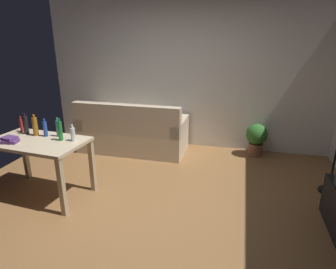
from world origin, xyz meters
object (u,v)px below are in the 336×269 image
at_px(desk, 38,149).
at_px(bottle_red, 22,125).
at_px(couch, 132,135).
at_px(bottle_clear, 73,134).
at_px(bottle_tall, 58,128).
at_px(potted_plant, 256,138).
at_px(bottle_green, 60,131).
at_px(bottle_blue, 45,129).
at_px(bottle_amber, 35,126).
at_px(book_stack, 10,140).
at_px(bottle_dark, 26,125).

height_order(desk, bottle_red, bottle_red).
xyz_separation_m(couch, desk, (-0.59, -1.74, 0.34)).
bearing_deg(bottle_clear, bottle_tall, 159.01).
xyz_separation_m(potted_plant, bottle_green, (-2.45, -1.97, 0.56)).
bearing_deg(desk, bottle_blue, 89.49).
height_order(potted_plant, bottle_amber, bottle_amber).
height_order(bottle_red, bottle_amber, bottle_amber).
xyz_separation_m(potted_plant, bottle_red, (-3.16, -1.80, 0.52)).
height_order(bottle_blue, book_stack, bottle_blue).
relative_size(potted_plant, bottle_dark, 2.04).
bearing_deg(bottle_clear, bottle_amber, 173.46).
xyz_separation_m(bottle_red, bottle_green, (0.71, -0.17, 0.03)).
distance_m(bottle_amber, bottle_green, 0.43).
bearing_deg(bottle_amber, bottle_clear, -6.54).
bearing_deg(bottle_tall, bottle_red, 175.15).
bearing_deg(bottle_red, bottle_clear, -10.18).
bearing_deg(bottle_tall, bottle_dark, -178.84).
xyz_separation_m(desk, bottle_red, (-0.42, 0.25, 0.20)).
bearing_deg(bottle_green, bottle_red, 166.17).
xyz_separation_m(couch, bottle_green, (-0.29, -1.66, 0.58)).
xyz_separation_m(bottle_red, bottle_dark, (0.12, -0.06, 0.03)).
height_order(bottle_amber, bottle_green, bottle_green).
relative_size(couch, potted_plant, 3.30).
height_order(bottle_blue, bottle_green, bottle_green).
height_order(desk, bottle_blue, bottle_blue).
bearing_deg(bottle_amber, bottle_dark, 170.09).
distance_m(bottle_red, book_stack, 0.44).
bearing_deg(potted_plant, bottle_red, -150.39).
bearing_deg(bottle_green, bottle_amber, 168.60).
height_order(bottle_dark, bottle_tall, bottle_dark).
relative_size(couch, bottle_amber, 6.70).
xyz_separation_m(bottle_blue, bottle_green, (0.28, -0.09, 0.02)).
xyz_separation_m(desk, bottle_dark, (-0.30, 0.19, 0.23)).
distance_m(couch, bottle_blue, 1.76).
height_order(bottle_green, book_stack, bottle_green).
relative_size(bottle_red, bottle_tall, 0.85).
xyz_separation_m(bottle_dark, bottle_amber, (0.17, -0.03, 0.00)).
bearing_deg(bottle_tall, potted_plant, 35.74).
bearing_deg(desk, bottle_green, 19.55).
xyz_separation_m(bottle_blue, bottle_clear, (0.44, -0.07, -0.01)).
distance_m(potted_plant, bottle_amber, 3.48).
bearing_deg(book_stack, couch, 65.82).
bearing_deg(bottle_red, bottle_dark, -26.85).
distance_m(potted_plant, book_stack, 3.75).
height_order(bottle_dark, bottle_clear, bottle_dark).
relative_size(couch, bottle_blue, 7.94).
bearing_deg(bottle_tall, book_stack, -141.10).
height_order(bottle_red, book_stack, bottle_red).
xyz_separation_m(bottle_green, book_stack, (-0.55, -0.23, -0.09)).
bearing_deg(couch, bottle_clear, 85.38).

